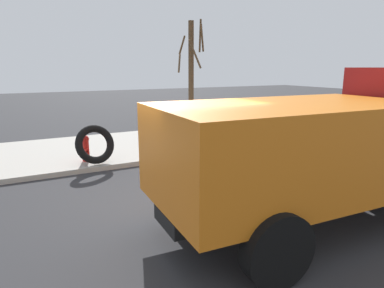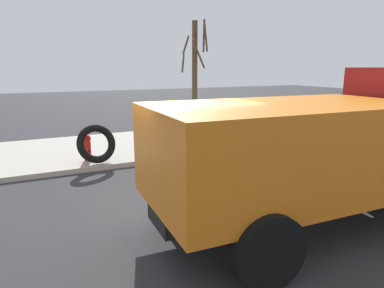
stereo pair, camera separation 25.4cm
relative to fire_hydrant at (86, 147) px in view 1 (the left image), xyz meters
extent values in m
plane|color=#2D2D30|center=(0.89, -4.79, -0.59)|extent=(80.00, 80.00, 0.00)
cube|color=#ADA89E|center=(0.89, 1.71, -0.51)|extent=(36.00, 5.00, 0.15)
cylinder|color=red|center=(0.00, 0.01, -0.12)|extent=(0.22, 0.22, 0.63)
sphere|color=red|center=(0.00, 0.01, 0.26)|extent=(0.25, 0.25, 0.25)
cylinder|color=red|center=(0.00, -0.19, -0.05)|extent=(0.10, 0.18, 0.10)
cylinder|color=red|center=(0.00, 0.21, -0.05)|extent=(0.10, 0.18, 0.10)
cylinder|color=red|center=(0.00, -0.19, -0.12)|extent=(0.12, 0.18, 0.12)
torus|color=black|center=(0.21, -0.43, 0.16)|extent=(1.26, 0.77, 1.19)
cube|color=orange|center=(2.44, -6.17, 1.01)|extent=(4.92, 2.73, 1.60)
cube|color=black|center=(3.53, -6.22, 0.08)|extent=(7.04, 1.24, 0.24)
cylinder|color=black|center=(5.89, -5.08, -0.04)|extent=(1.11, 0.35, 1.10)
cylinder|color=black|center=(1.30, -4.86, -0.04)|extent=(1.11, 0.35, 1.10)
cylinder|color=black|center=(1.17, -7.35, -0.04)|extent=(1.11, 0.35, 1.10)
cylinder|color=#4C3823|center=(5.13, 2.74, 1.95)|extent=(0.23, 0.23, 4.78)
cylinder|color=#4C3823|center=(5.16, 2.44, 2.97)|extent=(0.68, 0.15, 1.20)
cylinder|color=#4C3823|center=(5.48, 2.57, 3.71)|extent=(0.44, 0.79, 1.30)
cylinder|color=#4C3823|center=(4.84, 3.01, 3.36)|extent=(0.63, 0.68, 0.83)
cylinder|color=#4C3823|center=(5.51, 2.46, 3.63)|extent=(0.65, 0.87, 1.08)
cylinder|color=#4C3823|center=(4.68, 2.98, 2.60)|extent=(0.59, 0.97, 0.80)
camera|label=1|loc=(-1.82, -10.52, 2.41)|focal=31.60mm
camera|label=2|loc=(-1.60, -10.64, 2.41)|focal=31.60mm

